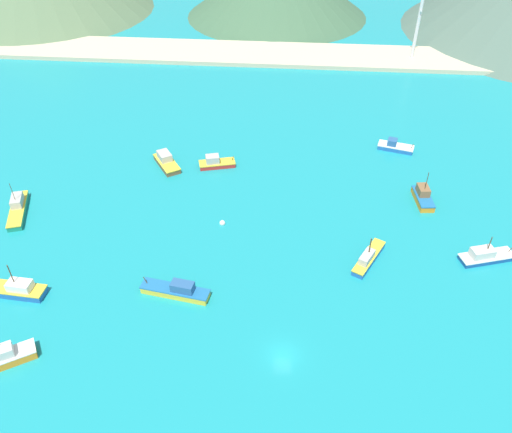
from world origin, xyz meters
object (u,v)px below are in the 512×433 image
fishing_boat_1 (216,163)px  fishing_boat_6 (485,256)px  fishing_boat_5 (16,289)px  buoy_0 (222,223)px  fishing_boat_9 (395,146)px  fishing_boat_2 (423,197)px  fishing_boat_3 (177,290)px  fishing_boat_4 (368,258)px  fishing_boat_0 (166,161)px  fishing_boat_8 (18,208)px  radio_tower (419,20)px

fishing_boat_1 → fishing_boat_6: (48.58, -24.30, -0.01)m
fishing_boat_5 → buoy_0: (29.31, 19.52, -0.78)m
fishing_boat_5 → fishing_boat_9: fishing_boat_5 is taller
fishing_boat_2 → fishing_boat_3: fishing_boat_2 is taller
fishing_boat_9 → buoy_0: 44.67m
fishing_boat_4 → fishing_boat_5: fishing_boat_5 is taller
fishing_boat_0 → fishing_boat_8: size_ratio=0.76×
fishing_boat_1 → fishing_boat_3: size_ratio=0.72×
fishing_boat_8 → radio_tower: (83.54, 79.74, 11.02)m
fishing_boat_5 → fishing_boat_9: (63.55, 48.20, -0.19)m
fishing_boat_1 → fishing_boat_4: bearing=-42.1°
fishing_boat_8 → fishing_boat_4: bearing=-7.1°
fishing_boat_6 → radio_tower: radio_tower is taller
fishing_boat_1 → radio_tower: bearing=51.2°
fishing_boat_0 → fishing_boat_3: (9.68, -35.77, -0.04)m
fishing_boat_5 → buoy_0: size_ratio=9.29×
fishing_boat_2 → fishing_boat_4: bearing=-123.5°
fishing_boat_3 → fishing_boat_2: bearing=33.5°
fishing_boat_4 → fishing_boat_5: bearing=-167.9°
radio_tower → fishing_boat_9: bearing=-102.3°
fishing_boat_0 → fishing_boat_4: size_ratio=0.92×
fishing_boat_2 → radio_tower: bearing=83.3°
fishing_boat_6 → fishing_boat_8: 83.04m
fishing_boat_3 → buoy_0: size_ratio=10.49×
fishing_boat_0 → fishing_boat_5: 40.55m
fishing_boat_4 → fishing_boat_9: (8.90, 36.44, -0.10)m
fishing_boat_4 → radio_tower: radio_tower is taller
fishing_boat_4 → fishing_boat_9: fishing_boat_4 is taller
fishing_boat_9 → buoy_0: fishing_boat_9 is taller
fishing_boat_6 → fishing_boat_9: size_ratio=1.19×
fishing_boat_6 → fishing_boat_8: bearing=176.0°
fishing_boat_1 → fishing_boat_8: (-34.26, -18.49, 0.03)m
fishing_boat_2 → fishing_boat_5: size_ratio=0.75×
fishing_boat_0 → fishing_boat_8: 29.87m
fishing_boat_2 → fishing_boat_6: bearing=-64.1°
fishing_boat_1 → fishing_boat_3: bearing=-91.1°
fishing_boat_0 → fishing_boat_6: fishing_boat_6 is taller
fishing_boat_2 → radio_tower: radio_tower is taller
fishing_boat_2 → fishing_boat_8: size_ratio=0.65×
fishing_boat_9 → fishing_boat_4: bearing=-103.7°
radio_tower → buoy_0: bearing=-119.6°
fishing_boat_6 → buoy_0: fishing_boat_6 is taller
buoy_0 → fishing_boat_8: bearing=179.7°
fishing_boat_3 → buoy_0: (4.61, 17.61, -0.75)m
fishing_boat_4 → buoy_0: (-25.34, 7.76, -0.69)m
radio_tower → fishing_boat_5: bearing=-126.9°
fishing_boat_0 → radio_tower: size_ratio=0.37×
fishing_boat_2 → fishing_boat_5: fishing_boat_2 is taller
fishing_boat_3 → buoy_0: bearing=75.3°
fishing_boat_4 → fishing_boat_6: (19.34, 2.15, 0.03)m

